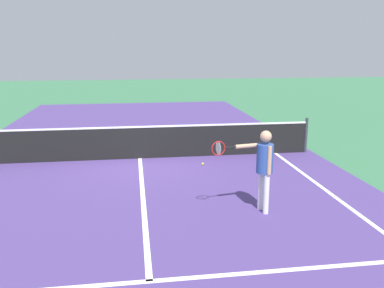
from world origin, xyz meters
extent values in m
plane|color=#38724C|center=(0.00, 0.00, 0.00)|extent=(60.00, 60.00, 0.00)
cube|color=#4C387A|center=(0.00, 0.00, 0.00)|extent=(10.62, 24.40, 0.00)
cube|color=white|center=(0.00, -6.40, 0.00)|extent=(8.22, 0.10, 0.01)
cube|color=white|center=(0.00, -3.20, 0.00)|extent=(0.10, 6.40, 0.01)
cylinder|color=#33383D|center=(5.06, 0.00, 0.54)|extent=(0.09, 0.09, 1.07)
cube|color=black|center=(0.00, 0.00, 0.46)|extent=(10.12, 0.02, 0.91)
cube|color=white|center=(0.00, 0.00, 0.94)|extent=(10.12, 0.03, 0.05)
cylinder|color=white|center=(2.34, -4.37, 0.40)|extent=(0.11, 0.11, 0.80)
cylinder|color=white|center=(2.30, -4.15, 0.40)|extent=(0.11, 0.11, 0.80)
cylinder|color=#2D4C99|center=(2.32, -4.26, 1.08)|extent=(0.32, 0.32, 0.56)
sphere|color=tan|center=(2.32, -4.26, 1.51)|extent=(0.22, 0.22, 0.22)
cylinder|color=tan|center=(2.35, -4.43, 1.09)|extent=(0.08, 0.08, 0.54)
cylinder|color=tan|center=(2.02, -4.14, 1.31)|extent=(0.55, 0.18, 0.08)
cylinder|color=black|center=(1.64, -4.21, 1.31)|extent=(0.22, 0.07, 0.03)
torus|color=red|center=(1.41, -4.26, 1.31)|extent=(0.28, 0.07, 0.28)
cylinder|color=silver|center=(1.41, -4.26, 1.31)|extent=(0.05, 0.25, 0.25)
sphere|color=#CCE033|center=(1.69, -0.94, 0.03)|extent=(0.07, 0.07, 0.07)
camera|label=1|loc=(-0.14, -11.38, 3.14)|focal=37.63mm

